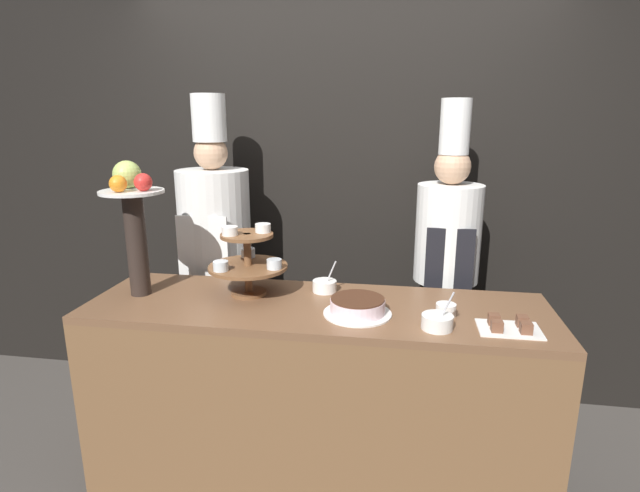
{
  "coord_description": "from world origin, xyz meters",
  "views": [
    {
      "loc": [
        0.36,
        -1.78,
        1.79
      ],
      "look_at": [
        0.0,
        0.42,
        1.21
      ],
      "focal_mm": 28.0,
      "sensor_mm": 36.0,
      "label": 1
    }
  ],
  "objects_px": {
    "fruit_pedestal": "(133,214)",
    "chef_left": "(216,249)",
    "serving_bowl_near": "(437,322)",
    "chef_center_left": "(446,262)",
    "cake_square_tray": "(509,326)",
    "tiered_stand": "(248,259)",
    "cake_round": "(358,307)",
    "serving_bowl_far": "(325,286)",
    "cup_white": "(446,310)"
  },
  "relations": [
    {
      "from": "tiered_stand",
      "to": "cup_white",
      "type": "bearing_deg",
      "value": -7.68
    },
    {
      "from": "fruit_pedestal",
      "to": "cup_white",
      "type": "height_order",
      "value": "fruit_pedestal"
    },
    {
      "from": "cup_white",
      "to": "serving_bowl_far",
      "type": "distance_m",
      "value": 0.6
    },
    {
      "from": "tiered_stand",
      "to": "cake_square_tray",
      "type": "distance_m",
      "value": 1.19
    },
    {
      "from": "serving_bowl_near",
      "to": "tiered_stand",
      "type": "bearing_deg",
      "value": 162.98
    },
    {
      "from": "fruit_pedestal",
      "to": "serving_bowl_near",
      "type": "xyz_separation_m",
      "value": [
        1.39,
        -0.2,
        -0.36
      ]
    },
    {
      "from": "cake_square_tray",
      "to": "fruit_pedestal",
      "type": "bearing_deg",
      "value": 174.45
    },
    {
      "from": "tiered_stand",
      "to": "serving_bowl_far",
      "type": "height_order",
      "value": "tiered_stand"
    },
    {
      "from": "serving_bowl_near",
      "to": "chef_center_left",
      "type": "relative_size",
      "value": 0.09
    },
    {
      "from": "cake_square_tray",
      "to": "chef_left",
      "type": "bearing_deg",
      "value": 153.47
    },
    {
      "from": "cake_round",
      "to": "cake_square_tray",
      "type": "relative_size",
      "value": 1.21
    },
    {
      "from": "serving_bowl_far",
      "to": "chef_center_left",
      "type": "height_order",
      "value": "chef_center_left"
    },
    {
      "from": "cup_white",
      "to": "serving_bowl_near",
      "type": "xyz_separation_m",
      "value": [
        -0.04,
        -0.14,
        0.0
      ]
    },
    {
      "from": "serving_bowl_near",
      "to": "cake_square_tray",
      "type": "bearing_deg",
      "value": 6.61
    },
    {
      "from": "cake_square_tray",
      "to": "serving_bowl_near",
      "type": "relative_size",
      "value": 1.53
    },
    {
      "from": "fruit_pedestal",
      "to": "chef_center_left",
      "type": "bearing_deg",
      "value": 21.74
    },
    {
      "from": "cup_white",
      "to": "serving_bowl_far",
      "type": "bearing_deg",
      "value": 158.63
    },
    {
      "from": "chef_left",
      "to": "cake_round",
      "type": "bearing_deg",
      "value": -37.56
    },
    {
      "from": "cup_white",
      "to": "serving_bowl_near",
      "type": "relative_size",
      "value": 0.54
    },
    {
      "from": "fruit_pedestal",
      "to": "serving_bowl_near",
      "type": "relative_size",
      "value": 3.95
    },
    {
      "from": "cup_white",
      "to": "serving_bowl_near",
      "type": "height_order",
      "value": "serving_bowl_near"
    },
    {
      "from": "tiered_stand",
      "to": "cake_round",
      "type": "bearing_deg",
      "value": -17.31
    },
    {
      "from": "cup_white",
      "to": "chef_center_left",
      "type": "bearing_deg",
      "value": 85.44
    },
    {
      "from": "fruit_pedestal",
      "to": "cake_square_tray",
      "type": "xyz_separation_m",
      "value": [
        1.68,
        -0.16,
        -0.38
      ]
    },
    {
      "from": "cup_white",
      "to": "serving_bowl_far",
      "type": "xyz_separation_m",
      "value": [
        -0.56,
        0.22,
        0.0
      ]
    },
    {
      "from": "serving_bowl_far",
      "to": "tiered_stand",
      "type": "bearing_deg",
      "value": -164.85
    },
    {
      "from": "tiered_stand",
      "to": "cake_square_tray",
      "type": "bearing_deg",
      "value": -11.4
    },
    {
      "from": "serving_bowl_far",
      "to": "chef_center_left",
      "type": "bearing_deg",
      "value": 34.98
    },
    {
      "from": "fruit_pedestal",
      "to": "serving_bowl_far",
      "type": "relative_size",
      "value": 4.02
    },
    {
      "from": "tiered_stand",
      "to": "chef_center_left",
      "type": "bearing_deg",
      "value": 28.47
    },
    {
      "from": "fruit_pedestal",
      "to": "serving_bowl_near",
      "type": "bearing_deg",
      "value": -8.02
    },
    {
      "from": "tiered_stand",
      "to": "cake_square_tray",
      "type": "xyz_separation_m",
      "value": [
        1.15,
        -0.23,
        -0.16
      ]
    },
    {
      "from": "cup_white",
      "to": "cake_round",
      "type": "bearing_deg",
      "value": -173.23
    },
    {
      "from": "fruit_pedestal",
      "to": "chef_left",
      "type": "height_order",
      "value": "chef_left"
    },
    {
      "from": "cake_round",
      "to": "cup_white",
      "type": "distance_m",
      "value": 0.38
    },
    {
      "from": "cake_round",
      "to": "cup_white",
      "type": "bearing_deg",
      "value": 6.77
    },
    {
      "from": "cake_round",
      "to": "fruit_pedestal",
      "type": "bearing_deg",
      "value": 174.73
    },
    {
      "from": "tiered_stand",
      "to": "cake_square_tray",
      "type": "relative_size",
      "value": 1.53
    },
    {
      "from": "cup_white",
      "to": "serving_bowl_near",
      "type": "bearing_deg",
      "value": -107.5
    },
    {
      "from": "serving_bowl_near",
      "to": "chef_center_left",
      "type": "bearing_deg",
      "value": 83.02
    },
    {
      "from": "cake_square_tray",
      "to": "serving_bowl_far",
      "type": "height_order",
      "value": "serving_bowl_far"
    },
    {
      "from": "cake_round",
      "to": "serving_bowl_near",
      "type": "distance_m",
      "value": 0.34
    },
    {
      "from": "tiered_stand",
      "to": "cake_square_tray",
      "type": "height_order",
      "value": "tiered_stand"
    },
    {
      "from": "cake_round",
      "to": "serving_bowl_far",
      "type": "relative_size",
      "value": 1.88
    },
    {
      "from": "cake_round",
      "to": "tiered_stand",
      "type": "bearing_deg",
      "value": 162.69
    },
    {
      "from": "tiered_stand",
      "to": "serving_bowl_near",
      "type": "height_order",
      "value": "tiered_stand"
    },
    {
      "from": "chef_left",
      "to": "serving_bowl_far",
      "type": "bearing_deg",
      "value": -30.89
    },
    {
      "from": "cup_white",
      "to": "cake_square_tray",
      "type": "xyz_separation_m",
      "value": [
        0.24,
        -0.11,
        -0.01
      ]
    },
    {
      "from": "cake_square_tray",
      "to": "chef_center_left",
      "type": "height_order",
      "value": "chef_center_left"
    },
    {
      "from": "serving_bowl_near",
      "to": "chef_left",
      "type": "distance_m",
      "value": 1.46
    }
  ]
}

